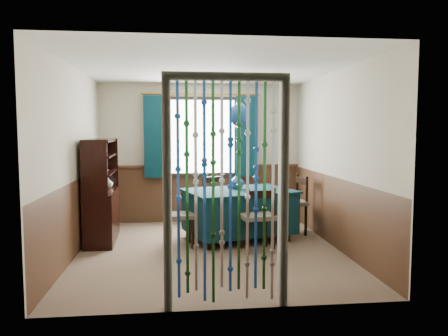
{
  "coord_description": "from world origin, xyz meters",
  "views": [
    {
      "loc": [
        -0.46,
        -5.9,
        1.66
      ],
      "look_at": [
        0.25,
        0.45,
        1.11
      ],
      "focal_mm": 35.0,
      "sensor_mm": 36.0,
      "label": 1
    }
  ],
  "objects": [
    {
      "name": "chair_far",
      "position": [
        0.23,
        1.3,
        0.48
      ],
      "size": [
        0.57,
        0.56,
        0.91
      ],
      "rotation": [
        0.0,
        0.0,
        3.49
      ],
      "color": "black",
      "rests_on": "floor"
    },
    {
      "name": "vase_sideboard",
      "position": [
        -1.52,
        1.06,
        0.85
      ],
      "size": [
        0.19,
        0.19,
        0.17
      ],
      "primitive_type": "imported",
      "rotation": [
        0.0,
        0.0,
        -0.11
      ],
      "color": "beige",
      "rests_on": "sideboard"
    },
    {
      "name": "vase_table",
      "position": [
        0.48,
        0.74,
        0.87
      ],
      "size": [
        0.25,
        0.25,
        0.22
      ],
      "primitive_type": "imported",
      "rotation": [
        0.0,
        0.0,
        0.23
      ],
      "color": "navy",
      "rests_on": "dining_table"
    },
    {
      "name": "wall_front",
      "position": [
        0.0,
        -2.0,
        1.25
      ],
      "size": [
        3.6,
        0.0,
        3.6
      ],
      "primitive_type": "plane",
      "rotation": [
        -1.57,
        0.0,
        0.0
      ],
      "color": "#BDB39B",
      "rests_on": "ground"
    },
    {
      "name": "chair_near",
      "position": [
        0.65,
        -0.1,
        0.48
      ],
      "size": [
        0.48,
        0.46,
        0.89
      ],
      "rotation": [
        0.0,
        0.0,
        0.1
      ],
      "color": "black",
      "rests_on": "floor"
    },
    {
      "name": "wainscot_left",
      "position": [
        -1.79,
        0.0,
        0.5
      ],
      "size": [
        0.0,
        4.0,
        4.0
      ],
      "primitive_type": "plane",
      "rotation": [
        1.57,
        0.0,
        1.57
      ],
      "color": "#492C1B",
      "rests_on": "ground"
    },
    {
      "name": "wall_right",
      "position": [
        1.8,
        0.0,
        1.25
      ],
      "size": [
        0.0,
        4.0,
        4.0
      ],
      "primitive_type": "plane",
      "rotation": [
        1.57,
        0.0,
        -1.57
      ],
      "color": "#BDB39B",
      "rests_on": "ground"
    },
    {
      "name": "doorway",
      "position": [
        0.0,
        -1.94,
        1.05
      ],
      "size": [
        1.16,
        0.12,
        2.18
      ],
      "primitive_type": null,
      "color": "silver",
      "rests_on": "ground"
    },
    {
      "name": "wainscot_front",
      "position": [
        0.0,
        -1.99,
        0.5
      ],
      "size": [
        3.6,
        0.0,
        3.6
      ],
      "primitive_type": "plane",
      "rotation": [
        -1.57,
        0.0,
        0.0
      ],
      "color": "#492C1B",
      "rests_on": "ground"
    },
    {
      "name": "chair_right",
      "position": [
        1.41,
        0.88,
        0.5
      ],
      "size": [
        0.5,
        0.52,
        0.94
      ],
      "rotation": [
        0.0,
        0.0,
        1.7
      ],
      "color": "black",
      "rests_on": "floor"
    },
    {
      "name": "sideboard",
      "position": [
        -1.58,
        0.73,
        0.54
      ],
      "size": [
        0.45,
        1.19,
        1.53
      ],
      "rotation": [
        0.0,
        0.0,
        0.04
      ],
      "color": "black",
      "rests_on": "floor"
    },
    {
      "name": "bowl_shelf",
      "position": [
        -1.52,
        0.47,
        1.08
      ],
      "size": [
        0.23,
        0.23,
        0.05
      ],
      "primitive_type": "imported",
      "rotation": [
        0.0,
        0.0,
        -0.1
      ],
      "color": "beige",
      "rests_on": "sideboard"
    },
    {
      "name": "dining_table",
      "position": [
        0.5,
        0.61,
        0.44
      ],
      "size": [
        1.82,
        1.49,
        0.76
      ],
      "rotation": [
        0.0,
        0.0,
        0.29
      ],
      "color": "#0A2934",
      "rests_on": "floor"
    },
    {
      "name": "wall_left",
      "position": [
        -1.8,
        0.0,
        1.25
      ],
      "size": [
        0.0,
        4.0,
        4.0
      ],
      "primitive_type": "plane",
      "rotation": [
        1.57,
        0.0,
        1.57
      ],
      "color": "#BDB39B",
      "rests_on": "ground"
    },
    {
      "name": "wainscot_back",
      "position": [
        0.0,
        1.99,
        0.5
      ],
      "size": [
        3.6,
        0.0,
        3.6
      ],
      "primitive_type": "plane",
      "rotation": [
        1.57,
        0.0,
        0.0
      ],
      "color": "#492C1B",
      "rests_on": "ground"
    },
    {
      "name": "wainscot_right",
      "position": [
        1.79,
        0.0,
        0.5
      ],
      "size": [
        0.0,
        4.0,
        4.0
      ],
      "primitive_type": "plane",
      "rotation": [
        1.57,
        0.0,
        -1.57
      ],
      "color": "#492C1B",
      "rests_on": "ground"
    },
    {
      "name": "pendant_lamp",
      "position": [
        0.5,
        0.61,
        1.89
      ],
      "size": [
        0.29,
        0.29,
        0.79
      ],
      "color": "olive",
      "rests_on": "ceiling"
    },
    {
      "name": "window",
      "position": [
        0.0,
        1.95,
        1.55
      ],
      "size": [
        1.32,
        0.12,
        1.42
      ],
      "primitive_type": "cube",
      "color": "black",
      "rests_on": "wall_back"
    },
    {
      "name": "wall_back",
      "position": [
        0.0,
        2.0,
        1.25
      ],
      "size": [
        3.6,
        0.0,
        3.6
      ],
      "primitive_type": "plane",
      "rotation": [
        1.57,
        0.0,
        0.0
      ],
      "color": "#BDB39B",
      "rests_on": "ground"
    },
    {
      "name": "ceiling",
      "position": [
        0.0,
        0.0,
        2.5
      ],
      "size": [
        4.0,
        4.0,
        0.0
      ],
      "primitive_type": "plane",
      "rotation": [
        3.14,
        0.0,
        0.0
      ],
      "color": "silver",
      "rests_on": "ground"
    },
    {
      "name": "floor",
      "position": [
        0.0,
        0.0,
        0.0
      ],
      "size": [
        4.0,
        4.0,
        0.0
      ],
      "primitive_type": "plane",
      "color": "brown",
      "rests_on": "ground"
    },
    {
      "name": "chair_left",
      "position": [
        -0.43,
        0.3,
        0.44
      ],
      "size": [
        0.42,
        0.43,
        0.82
      ],
      "rotation": [
        0.0,
        0.0,
        -1.5
      ],
      "color": "black",
      "rests_on": "floor"
    }
  ]
}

